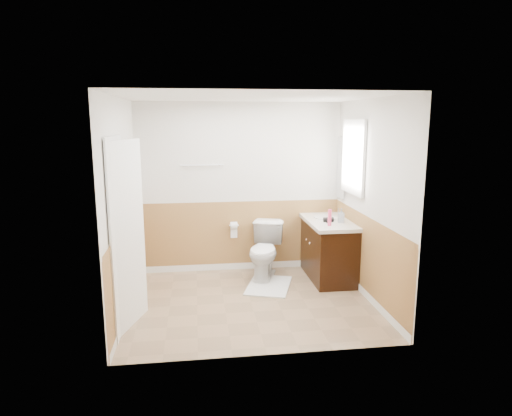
{
  "coord_description": "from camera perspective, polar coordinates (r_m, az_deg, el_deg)",
  "views": [
    {
      "loc": [
        -0.64,
        -5.25,
        2.24
      ],
      "look_at": [
        0.1,
        0.25,
        1.15
      ],
      "focal_mm": 31.5,
      "sensor_mm": 36.0,
      "label": 1
    }
  ],
  "objects": [
    {
      "name": "wainscot_back",
      "position": [
        6.79,
        -2.01,
        -3.73
      ],
      "size": [
        3.0,
        0.0,
        3.0
      ],
      "primitive_type": "plane",
      "rotation": [
        1.57,
        0.0,
        0.0
      ],
      "color": "#AE7845",
      "rests_on": "floor"
    },
    {
      "name": "wainscot_front",
      "position": [
        4.37,
        1.43,
        -12.34
      ],
      "size": [
        3.0,
        0.0,
        3.0
      ],
      "primitive_type": "plane",
      "rotation": [
        -1.57,
        0.0,
        0.0
      ],
      "color": "#AE7845",
      "rests_on": "floor"
    },
    {
      "name": "door_knob",
      "position": [
        5.33,
        -15.0,
        -3.27
      ],
      "size": [
        0.06,
        0.06,
        0.06
      ],
      "primitive_type": "sphere",
      "color": "silver",
      "rests_on": "door"
    },
    {
      "name": "tp_holder_bar",
      "position": [
        6.68,
        -2.83,
        -2.23
      ],
      "size": [
        0.14,
        0.02,
        0.02
      ],
      "primitive_type": "cylinder",
      "rotation": [
        0.0,
        1.57,
        0.0
      ],
      "color": "silver",
      "rests_on": "wall_back"
    },
    {
      "name": "wall_front",
      "position": [
        4.12,
        1.51,
        -2.79
      ],
      "size": [
        3.0,
        0.0,
        3.0
      ],
      "primitive_type": "plane",
      "rotation": [
        -1.57,
        0.0,
        0.0
      ],
      "color": "silver",
      "rests_on": "floor"
    },
    {
      "name": "window_frame",
      "position": [
        6.22,
        12.25,
        6.35
      ],
      "size": [
        0.04,
        0.8,
        1.0
      ],
      "primitive_type": "cube",
      "color": "white",
      "rests_on": "wall_right"
    },
    {
      "name": "vanity_knob_right",
      "position": [
        6.51,
        6.43,
        -4.01
      ],
      "size": [
        0.03,
        0.03,
        0.03
      ],
      "primitive_type": "sphere",
      "color": "#BABCC1",
      "rests_on": "vanity_cabinet"
    },
    {
      "name": "vanity_cabinet",
      "position": [
        6.53,
        9.17,
        -5.39
      ],
      "size": [
        0.55,
        1.1,
        0.8
      ],
      "primitive_type": "cube",
      "color": "black",
      "rests_on": "floor"
    },
    {
      "name": "faucet",
      "position": [
        6.6,
        10.44,
        -0.61
      ],
      "size": [
        0.02,
        0.02,
        0.14
      ],
      "primitive_type": "cylinder",
      "color": "silver",
      "rests_on": "countertop"
    },
    {
      "name": "wall_right",
      "position": [
        5.75,
        14.3,
        0.86
      ],
      "size": [
        0.0,
        3.0,
        3.0
      ],
      "primitive_type": "plane",
      "rotation": [
        1.57,
        0.0,
        -1.57
      ],
      "color": "silver",
      "rests_on": "floor"
    },
    {
      "name": "window_glass",
      "position": [
        6.23,
        12.39,
        6.35
      ],
      "size": [
        0.01,
        0.7,
        0.9
      ],
      "primitive_type": "cube",
      "color": "white",
      "rests_on": "wall_right"
    },
    {
      "name": "ceiling",
      "position": [
        5.29,
        -0.73,
        13.93
      ],
      "size": [
        3.0,
        3.0,
        0.0
      ],
      "primitive_type": "plane",
      "rotation": [
        3.14,
        0.0,
        0.0
      ],
      "color": "white",
      "rests_on": "floor"
    },
    {
      "name": "sink_basin",
      "position": [
        6.56,
        8.92,
        -1.17
      ],
      "size": [
        0.36,
        0.36,
        0.02
      ],
      "primitive_type": "cylinder",
      "color": "silver",
      "rests_on": "countertop"
    },
    {
      "name": "wall_back",
      "position": [
        6.65,
        -2.07,
        2.55
      ],
      "size": [
        3.0,
        0.0,
        3.0
      ],
      "primitive_type": "plane",
      "rotation": [
        1.57,
        0.0,
        0.0
      ],
      "color": "silver",
      "rests_on": "floor"
    },
    {
      "name": "toilet",
      "position": [
        6.46,
        1.13,
        -5.48
      ],
      "size": [
        0.66,
        0.87,
        0.79
      ],
      "primitive_type": "imported",
      "rotation": [
        0.0,
        0.0,
        -0.32
      ],
      "color": "white",
      "rests_on": "floor"
    },
    {
      "name": "soap_dispenser",
      "position": [
        6.3,
        10.76,
        -0.93
      ],
      "size": [
        0.11,
        0.11,
        0.19
      ],
      "primitive_type": "imported",
      "rotation": [
        0.0,
        0.0,
        -0.27
      ],
      "color": "gray",
      "rests_on": "countertop"
    },
    {
      "name": "floor",
      "position": [
        5.74,
        -0.67,
        -11.85
      ],
      "size": [
        3.0,
        3.0,
        0.0
      ],
      "primitive_type": "plane",
      "color": "#8C7051",
      "rests_on": "ground"
    },
    {
      "name": "vanity_knob_left",
      "position": [
        6.32,
        6.87,
        -4.47
      ],
      "size": [
        0.03,
        0.03,
        0.03
      ],
      "primitive_type": "sphere",
      "color": "#B6B6BD",
      "rests_on": "vanity_cabinet"
    },
    {
      "name": "towel_bar",
      "position": [
        6.53,
        -6.87,
        5.41
      ],
      "size": [
        0.62,
        0.02,
        0.02
      ],
      "primitive_type": "cylinder",
      "rotation": [
        0.0,
        1.57,
        0.0
      ],
      "color": "silver",
      "rests_on": "wall_back"
    },
    {
      "name": "tp_roll",
      "position": [
        6.68,
        -2.83,
        -2.23
      ],
      "size": [
        0.1,
        0.11,
        0.11
      ],
      "primitive_type": "cylinder",
      "rotation": [
        0.0,
        1.57,
        0.0
      ],
      "color": "white",
      "rests_on": "tp_holder_bar"
    },
    {
      "name": "door",
      "position": [
        5.01,
        -16.18,
        -3.43
      ],
      "size": [
        0.29,
        0.78,
        2.04
      ],
      "primitive_type": "cube",
      "rotation": [
        0.0,
        0.0,
        -0.31
      ],
      "color": "white",
      "rests_on": "wall_left"
    },
    {
      "name": "tp_sheet",
      "position": [
        6.7,
        -2.82,
        -3.15
      ],
      "size": [
        0.1,
        0.01,
        0.16
      ],
      "primitive_type": "cube",
      "color": "white",
      "rests_on": "tp_roll"
    },
    {
      "name": "hair_dryer_handle",
      "position": [
        6.26,
        8.99,
        -1.8
      ],
      "size": [
        0.03,
        0.03,
        0.07
      ],
      "primitive_type": "cylinder",
      "color": "black",
      "rests_on": "countertop"
    },
    {
      "name": "hair_dryer_body",
      "position": [
        6.29,
        9.18,
        -1.47
      ],
      "size": [
        0.14,
        0.07,
        0.07
      ],
      "primitive_type": "cylinder",
      "rotation": [
        0.0,
        1.57,
        0.0
      ],
      "color": "black",
      "rests_on": "countertop"
    },
    {
      "name": "bath_mat",
      "position": [
        6.24,
        1.63,
        -9.83
      ],
      "size": [
        0.77,
        0.93,
        0.02
      ],
      "primitive_type": "cube",
      "rotation": [
        0.0,
        0.0,
        -0.32
      ],
      "color": "silver",
      "rests_on": "floor"
    },
    {
      "name": "door_frame",
      "position": [
        5.02,
        -17.05,
        -3.34
      ],
      "size": [
        0.02,
        0.92,
        2.1
      ],
      "primitive_type": "cube",
      "color": "white",
      "rests_on": "wall_left"
    },
    {
      "name": "mirror_panel",
      "position": [
        6.73,
        10.75,
        5.03
      ],
      "size": [
        0.02,
        0.35,
        0.9
      ],
      "primitive_type": "cube",
      "color": "silver",
      "rests_on": "wall_right"
    },
    {
      "name": "wall_left",
      "position": [
        5.41,
        -16.68,
        0.1
      ],
      "size": [
        0.0,
        3.0,
        3.0
      ],
      "primitive_type": "plane",
      "rotation": [
        1.57,
        0.0,
        1.57
      ],
      "color": "silver",
      "rests_on": "floor"
    },
    {
      "name": "countertop",
      "position": [
        6.42,
        9.21,
        -1.75
      ],
      "size": [
        0.6,
        1.15,
        0.05
      ],
      "primitive_type": "cube",
      "color": "beige",
      "rests_on": "vanity_cabinet"
    },
    {
      "name": "wainscot_right",
      "position": [
        5.92,
        13.85,
        -6.3
      ],
      "size": [
        0.0,
        2.6,
        2.6
      ],
      "primitive_type": "plane",
      "rotation": [
        1.57,
        0.0,
        -1.57
      ],
      "color": "#AE7845",
      "rests_on": "floor"
    },
    {
      "name": "lotion_bottle",
      "position": [
        6.06,
        9.33,
        -1.23
      ],
      "size": [
        0.05,
        0.05,
        0.22
      ],
      "primitive_type": "cylinder",
      "color": "#EE3D6F",
      "rests_on": "countertop"
    },
    {
      "name": "wainscot_left",
      "position": [
        5.59,
        -16.13,
        -7.47
      ],
      "size": [
        0.0,
        2.6,
        2.6
      ],
      "primitive_type": "plane",
      "rotation": [
        1.57,
        0.0,
        1.57
      ],
      "color": "#AE7845",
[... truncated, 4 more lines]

